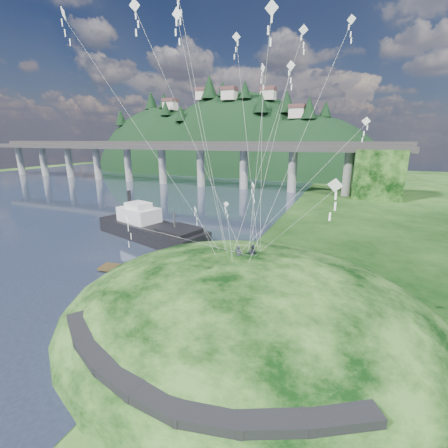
% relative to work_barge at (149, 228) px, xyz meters
% --- Properties ---
extents(ground, '(320.00, 320.00, 0.00)m').
position_rel_work_barge_xyz_m(ground, '(13.47, -16.18, -1.84)').
color(ground, black).
rests_on(ground, ground).
extents(water, '(240.00, 240.00, 0.00)m').
position_rel_work_barge_xyz_m(water, '(-58.53, 13.82, -1.83)').
color(water, '#29344C').
rests_on(water, ground).
extents(grass_hill, '(36.00, 32.00, 13.00)m').
position_rel_work_barge_xyz_m(grass_hill, '(21.47, -14.18, -3.34)').
color(grass_hill, black).
rests_on(grass_hill, ground).
extents(footpath, '(22.29, 5.84, 0.83)m').
position_rel_work_barge_xyz_m(footpath, '(20.93, -25.92, 0.25)').
color(footpath, black).
rests_on(footpath, ground).
extents(bridge, '(160.00, 11.00, 15.00)m').
position_rel_work_barge_xyz_m(bridge, '(-12.99, 53.89, 7.87)').
color(bridge, '#2D2B2B').
rests_on(bridge, ground).
extents(far_ridge, '(153.00, 70.00, 94.50)m').
position_rel_work_barge_xyz_m(far_ridge, '(-30.11, 105.99, -9.27)').
color(far_ridge, black).
rests_on(far_ridge, ground).
extents(work_barge, '(21.71, 11.11, 7.33)m').
position_rel_work_barge_xyz_m(work_barge, '(0.00, 0.00, 0.00)').
color(work_barge, black).
rests_on(work_barge, ground).
extents(wooden_dock, '(12.52, 4.37, 0.88)m').
position_rel_work_barge_xyz_m(wooden_dock, '(8.04, -11.09, -1.45)').
color(wooden_dock, '#322714').
rests_on(wooden_dock, ground).
extents(kite_flyers, '(1.91, 1.47, 1.89)m').
position_rel_work_barge_xyz_m(kite_flyers, '(20.84, -12.30, 4.04)').
color(kite_flyers, '#292C36').
rests_on(kite_flyers, ground).
extents(kite_swarm, '(19.55, 17.41, 20.70)m').
position_rel_work_barge_xyz_m(kite_swarm, '(19.25, -12.58, 17.43)').
color(kite_swarm, white).
rests_on(kite_swarm, ground).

